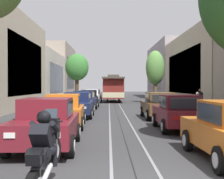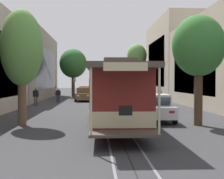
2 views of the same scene
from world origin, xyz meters
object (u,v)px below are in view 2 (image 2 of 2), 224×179
(pedestrian_on_right_pavement, at_px, (58,94))
(parked_car_maroon_near_left, at_px, (120,91))
(street_tree_kerb_left_near, at_px, (137,56))
(cable_car_trolley, at_px, (117,95))
(parked_car_black_fifth_left, at_px, (141,101))
(motorcycle_with_rider, at_px, (113,91))
(street_tree_kerb_right_near, at_px, (73,64))
(street_tree_kerb_right_second, at_px, (22,49))
(parked_car_maroon_second_right, at_px, (85,93))
(parked_car_brown_mid_right, at_px, (84,94))
(parked_car_navy_fourth_left, at_px, (133,97))
(parked_car_orange_near_right, at_px, (85,91))
(pedestrian_crossing_far, at_px, (56,92))
(street_tree_kerb_left_second, at_px, (199,47))
(parked_car_white_sixth_left, at_px, (155,107))
(pedestrian_on_left_pavement, at_px, (36,96))
(fire_hydrant, at_px, (138,96))
(street_sign_post, at_px, (75,85))
(parked_car_orange_second_left, at_px, (125,93))

(pedestrian_on_right_pavement, bearing_deg, parked_car_maroon_near_left, -125.23)
(street_tree_kerb_left_near, relative_size, cable_car_trolley, 0.85)
(parked_car_black_fifth_left, distance_m, motorcycle_with_rider, 25.81)
(street_tree_kerb_right_near, bearing_deg, street_tree_kerb_right_second, 88.87)
(parked_car_maroon_second_right, distance_m, motorcycle_with_rider, 9.61)
(parked_car_black_fifth_left, distance_m, parked_car_brown_mid_right, 13.00)
(parked_car_black_fifth_left, bearing_deg, street_tree_kerb_right_near, -71.86)
(street_tree_kerb_left_near, bearing_deg, parked_car_navy_fourth_left, 80.87)
(parked_car_orange_near_right, xyz_separation_m, parked_car_brown_mid_right, (-0.24, 11.21, 0.00))
(street_tree_kerb_right_near, height_order, cable_car_trolley, street_tree_kerb_right_near)
(cable_car_trolley, distance_m, pedestrian_crossing_far, 27.73)
(street_tree_kerb_right_second, height_order, pedestrian_crossing_far, street_tree_kerb_right_second)
(street_tree_kerb_left_second, xyz_separation_m, pedestrian_on_right_pavement, (9.64, -18.02, -3.26))
(parked_car_black_fifth_left, bearing_deg, parked_car_navy_fourth_left, -90.71)
(parked_car_brown_mid_right, bearing_deg, parked_car_maroon_near_left, -118.13)
(parked_car_white_sixth_left, relative_size, street_tree_kerb_left_near, 0.57)
(parked_car_black_fifth_left, relative_size, pedestrian_on_left_pavement, 2.54)
(parked_car_maroon_near_left, bearing_deg, street_tree_kerb_right_near, 3.10)
(street_tree_kerb_left_near, relative_size, pedestrian_on_left_pavement, 4.48)
(parked_car_black_fifth_left, height_order, motorcycle_with_rider, parked_car_black_fifth_left)
(pedestrian_on_left_pavement, relative_size, fire_hydrant, 2.06)
(parked_car_maroon_near_left, bearing_deg, fire_hydrant, 102.74)
(parked_car_navy_fourth_left, height_order, street_sign_post, street_sign_post)
(street_tree_kerb_left_near, height_order, pedestrian_on_left_pavement, street_tree_kerb_left_near)
(pedestrian_crossing_far, bearing_deg, cable_car_trolley, 103.65)
(street_tree_kerb_left_near, bearing_deg, street_tree_kerb_right_near, -6.05)
(parked_car_orange_second_left, relative_size, motorcycle_with_rider, 2.26)
(parked_car_navy_fourth_left, xyz_separation_m, parked_car_orange_near_right, (5.31, -17.69, 0.00))
(parked_car_black_fifth_left, distance_m, parked_car_maroon_second_right, 17.94)
(street_tree_kerb_left_second, bearing_deg, parked_car_maroon_near_left, -86.37)
(parked_car_white_sixth_left, distance_m, pedestrian_on_right_pavement, 17.94)
(pedestrian_on_left_pavement, bearing_deg, parked_car_brown_mid_right, -123.37)
(parked_car_orange_near_right, bearing_deg, parked_car_navy_fourth_left, 106.70)
(street_tree_kerb_right_near, xyz_separation_m, pedestrian_on_right_pavement, (0.85, 10.67, -4.05))
(pedestrian_crossing_far, bearing_deg, parked_car_orange_second_left, 167.41)
(street_tree_kerb_left_second, distance_m, fire_hydrant, 21.99)
(parked_car_orange_near_right, distance_m, pedestrian_on_left_pavement, 18.12)
(parked_car_navy_fourth_left, xyz_separation_m, fire_hydrant, (-1.65, -8.53, -0.38))
(street_tree_kerb_left_near, bearing_deg, pedestrian_crossing_far, 9.36)
(cable_car_trolley, height_order, pedestrian_crossing_far, cable_car_trolley)
(parked_car_black_fifth_left, bearing_deg, street_tree_kerb_right_second, 43.36)
(parked_car_maroon_near_left, xyz_separation_m, parked_car_brown_mid_right, (5.05, 9.44, 0.00))
(parked_car_orange_second_left, xyz_separation_m, pedestrian_on_left_pavement, (9.49, 10.58, 0.18))
(parked_car_white_sixth_left, bearing_deg, street_tree_kerb_left_second, 136.99)
(parked_car_orange_second_left, height_order, parked_car_white_sixth_left, same)
(street_tree_kerb_left_second, bearing_deg, motorcycle_with_rider, -85.49)
(parked_car_maroon_near_left, bearing_deg, motorcycle_with_rider, -79.71)
(street_tree_kerb_right_second, relative_size, fire_hydrant, 7.35)
(parked_car_black_fifth_left, bearing_deg, street_tree_kerb_left_second, 103.94)
(motorcycle_with_rider, bearing_deg, parked_car_white_sixth_left, 91.24)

